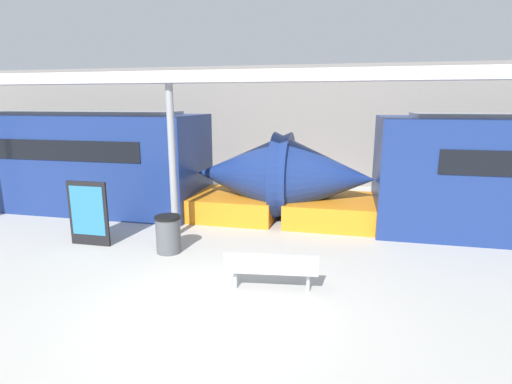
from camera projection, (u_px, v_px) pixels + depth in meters
name	position (u px, v px, depth m)	size (l,w,h in m)	color
ground_plane	(206.00, 313.00, 6.74)	(60.00, 60.00, 0.00)	#B2AFA8
station_wall	(295.00, 126.00, 17.04)	(56.00, 0.20, 5.00)	gray
train_right	(28.00, 160.00, 13.84)	(18.19, 2.93, 3.20)	navy
bench_near	(271.00, 268.00, 7.42)	(1.77, 0.65, 0.79)	#ADB2B7
trash_bin	(168.00, 234.00, 9.40)	(0.61, 0.61, 0.89)	#4C4F54
poster_board	(88.00, 213.00, 9.80)	(1.06, 0.07, 1.62)	black
support_column_near	(172.00, 162.00, 10.31)	(0.19, 0.19, 3.94)	gray
canopy_beam	(168.00, 77.00, 9.84)	(28.00, 0.60, 0.28)	#B7B7BC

